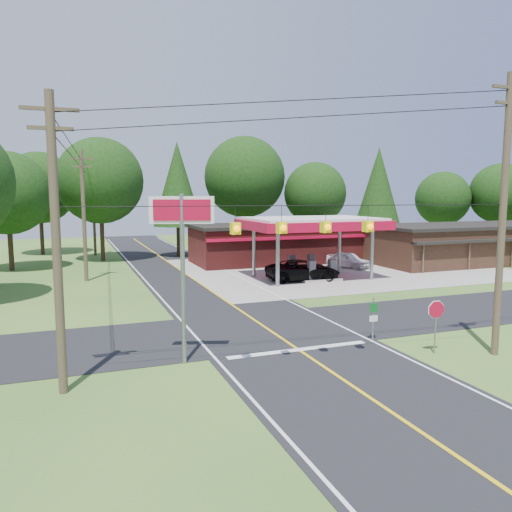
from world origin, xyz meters
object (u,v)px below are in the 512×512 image
object	(u,v)px
sedan_car	(348,260)
big_stop_sign	(182,239)
gas_canopy	(312,225)
suv_car	(303,270)
octagonal_stop_sign	(436,314)

from	to	relation	value
sedan_car	big_stop_sign	size ratio (longest dim) A/B	0.63
gas_canopy	big_stop_sign	world-z (taller)	big_stop_sign
suv_car	sedan_car	bearing A→B (deg)	-49.30
sedan_car	big_stop_sign	xyz separation A→B (m)	(-19.80, -20.52, 4.27)
gas_canopy	suv_car	bearing A→B (deg)	-145.49
gas_canopy	sedan_car	bearing A→B (deg)	34.59
gas_canopy	sedan_car	world-z (taller)	gas_canopy
big_stop_sign	octagonal_stop_sign	xyz separation A→B (m)	(10.21, -2.49, -3.28)
big_stop_sign	sedan_car	bearing A→B (deg)	46.02
big_stop_sign	suv_car	bearing A→B (deg)	50.73
suv_car	big_stop_sign	size ratio (longest dim) A/B	0.86
gas_canopy	sedan_car	size ratio (longest dim) A/B	2.51
sedan_car	big_stop_sign	world-z (taller)	big_stop_sign
suv_car	big_stop_sign	distance (m)	20.77
suv_car	big_stop_sign	xyz separation A→B (m)	(-12.88, -15.75, 4.19)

